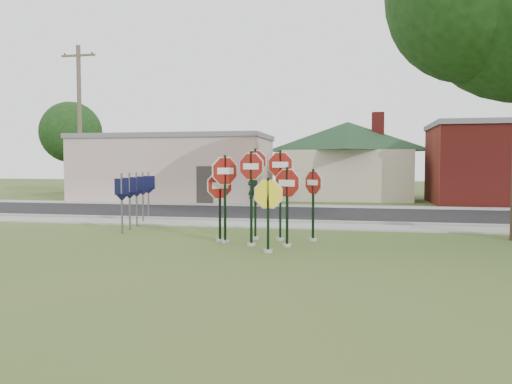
% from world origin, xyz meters
% --- Properties ---
extents(ground, '(120.00, 120.00, 0.00)m').
position_xyz_m(ground, '(0.00, 0.00, 0.00)').
color(ground, '#36511E').
rests_on(ground, ground).
extents(sidewalk_near, '(60.00, 1.60, 0.06)m').
position_xyz_m(sidewalk_near, '(0.00, 5.50, 0.03)').
color(sidewalk_near, gray).
rests_on(sidewalk_near, ground).
extents(road, '(60.00, 7.00, 0.04)m').
position_xyz_m(road, '(0.00, 10.00, 0.02)').
color(road, black).
rests_on(road, ground).
extents(sidewalk_far, '(60.00, 1.60, 0.06)m').
position_xyz_m(sidewalk_far, '(0.00, 14.30, 0.03)').
color(sidewalk_far, gray).
rests_on(sidewalk_far, ground).
extents(curb, '(60.00, 0.20, 0.14)m').
position_xyz_m(curb, '(0.00, 6.50, 0.07)').
color(curb, gray).
rests_on(curb, ground).
extents(stop_sign_center, '(1.02, 0.33, 2.76)m').
position_xyz_m(stop_sign_center, '(-0.31, 0.93, 1.73)').
color(stop_sign_center, gray).
rests_on(stop_sign_center, ground).
extents(stop_sign_yellow, '(1.05, 0.24, 2.05)m').
position_xyz_m(stop_sign_yellow, '(0.33, -0.03, 1.20)').
color(stop_sign_yellow, gray).
rests_on(stop_sign_yellow, ground).
extents(stop_sign_left, '(0.85, 0.80, 2.68)m').
position_xyz_m(stop_sign_left, '(-1.17, 1.31, 1.69)').
color(stop_sign_left, gray).
rests_on(stop_sign_left, ground).
extents(stop_sign_right, '(1.03, 0.48, 2.33)m').
position_xyz_m(stop_sign_right, '(0.69, 0.98, 1.43)').
color(stop_sign_right, gray).
rests_on(stop_sign_right, ground).
extents(stop_sign_back_right, '(1.07, 0.24, 2.82)m').
position_xyz_m(stop_sign_back_right, '(0.33, 2.11, 1.77)').
color(stop_sign_back_right, gray).
rests_on(stop_sign_back_right, ground).
extents(stop_sign_back_left, '(0.98, 0.24, 2.87)m').
position_xyz_m(stop_sign_back_left, '(-0.45, 2.19, 1.78)').
color(stop_sign_back_left, gray).
rests_on(stop_sign_back_left, ground).
extents(stop_sign_far_right, '(0.72, 0.70, 2.25)m').
position_xyz_m(stop_sign_far_right, '(1.31, 2.18, 1.35)').
color(stop_sign_far_right, gray).
rests_on(stop_sign_far_right, ground).
extents(stop_sign_far_left, '(0.86, 0.75, 2.23)m').
position_xyz_m(stop_sign_far_left, '(-1.38, 1.49, 1.35)').
color(stop_sign_far_left, gray).
rests_on(stop_sign_far_left, ground).
extents(route_sign_row, '(1.43, 4.63, 2.00)m').
position_xyz_m(route_sign_row, '(-5.40, 4.50, 1.22)').
color(route_sign_row, '#59595E').
rests_on(route_sign_row, ground).
extents(building_stucco, '(12.20, 6.20, 4.20)m').
position_xyz_m(building_stucco, '(-9.00, 18.00, 2.15)').
color(building_stucco, beige).
rests_on(building_stucco, ground).
extents(building_house, '(11.60, 11.60, 6.20)m').
position_xyz_m(building_house, '(2.00, 22.00, 3.65)').
color(building_house, '#BDB296').
rests_on(building_house, ground).
extents(utility_pole_near, '(2.20, 0.26, 9.50)m').
position_xyz_m(utility_pole_near, '(-14.00, 15.20, 4.97)').
color(utility_pole_near, '#4C4233').
rests_on(utility_pole_near, ground).
extents(bg_tree_left, '(4.90, 4.90, 7.35)m').
position_xyz_m(bg_tree_left, '(-20.00, 24.00, 4.88)').
color(bg_tree_left, '#302315').
rests_on(bg_tree_left, ground).
extents(pedestrian, '(0.66, 0.45, 1.77)m').
position_xyz_m(pedestrian, '(-3.02, 14.45, 0.94)').
color(pedestrian, black).
rests_on(pedestrian, sidewalk_far).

